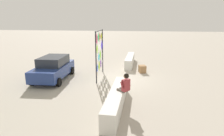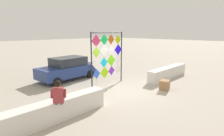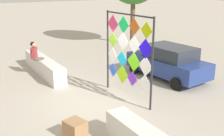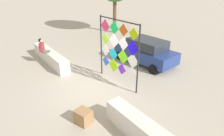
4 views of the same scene
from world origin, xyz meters
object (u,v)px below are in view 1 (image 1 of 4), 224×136
parked_car (53,68)px  cardboard_box_large (142,69)px  seated_vendor (124,87)px  kite_display_rack (100,51)px

parked_car → cardboard_box_large: (2.60, -5.81, -0.50)m
seated_vendor → parked_car: bearing=55.4°
seated_vendor → cardboard_box_large: bearing=-7.5°
parked_car → cardboard_box_large: 6.38m
parked_car → cardboard_box_large: size_ratio=7.11×
cardboard_box_large → seated_vendor: bearing=172.5°
kite_display_rack → cardboard_box_large: bearing=-60.6°
kite_display_rack → seated_vendor: size_ratio=1.96×
seated_vendor → parked_car: seated_vendor is taller
kite_display_rack → cardboard_box_large: size_ratio=5.66×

